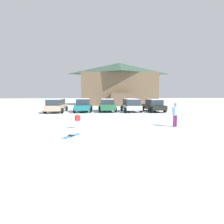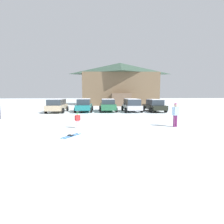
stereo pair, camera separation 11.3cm
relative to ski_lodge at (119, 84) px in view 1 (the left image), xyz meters
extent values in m
plane|color=white|center=(-2.77, -30.04, -4.42)|extent=(160.00, 160.00, 0.00)
cube|color=brown|center=(0.00, 0.07, -1.20)|extent=(15.19, 8.81, 6.42)
pyramid|color=#355040|center=(0.00, 0.07, 3.16)|extent=(15.82, 9.44, 2.30)
cube|color=brown|center=(-0.24, -4.87, -3.22)|extent=(3.68, 1.97, 2.40)
cube|color=tan|center=(-9.50, -14.98, -3.78)|extent=(1.86, 4.47, 0.62)
cube|color=#2D3842|center=(-9.50, -15.07, -3.13)|extent=(1.63, 3.40, 0.67)
cube|color=white|center=(-9.50, -15.07, -2.77)|extent=(1.52, 3.23, 0.06)
cylinder|color=black|center=(-10.50, -13.60, -4.10)|extent=(0.22, 0.64, 0.64)
cylinder|color=black|center=(-8.52, -13.60, -4.10)|extent=(0.22, 0.64, 0.64)
cylinder|color=black|center=(-10.49, -16.37, -4.10)|extent=(0.22, 0.64, 0.64)
cylinder|color=black|center=(-8.51, -16.36, -4.10)|extent=(0.22, 0.64, 0.64)
cube|color=#1D787A|center=(-6.19, -14.37, -3.79)|extent=(1.81, 4.73, 0.60)
cube|color=#2D3842|center=(-6.20, -14.60, -3.14)|extent=(1.59, 2.46, 0.70)
cube|color=white|center=(-6.20, -14.60, -2.76)|extent=(1.48, 2.34, 0.06)
cylinder|color=black|center=(-7.16, -12.90, -4.10)|extent=(0.22, 0.64, 0.64)
cylinder|color=black|center=(-5.22, -12.91, -4.10)|extent=(0.22, 0.64, 0.64)
cylinder|color=black|center=(-7.17, -15.83, -4.10)|extent=(0.22, 0.64, 0.64)
cylinder|color=black|center=(-5.23, -15.84, -4.10)|extent=(0.22, 0.64, 0.64)
cube|color=#256641|center=(-3.15, -14.41, -3.76)|extent=(1.95, 4.51, 0.68)
cube|color=#2D3842|center=(-3.15, -14.63, -3.12)|extent=(1.67, 2.36, 0.59)
cube|color=white|center=(-3.15, -14.63, -2.80)|extent=(1.56, 2.24, 0.06)
cylinder|color=black|center=(-4.17, -13.05, -4.10)|extent=(0.24, 0.65, 0.64)
cylinder|color=black|center=(-2.20, -13.00, -4.10)|extent=(0.24, 0.65, 0.64)
cylinder|color=black|center=(-4.11, -15.82, -4.10)|extent=(0.24, 0.65, 0.64)
cylinder|color=black|center=(-2.13, -15.77, -4.10)|extent=(0.24, 0.65, 0.64)
cube|color=silver|center=(-0.10, -14.94, -3.82)|extent=(2.00, 4.34, 0.55)
cube|color=#2D3842|center=(-0.09, -15.02, -3.18)|extent=(1.74, 3.31, 0.73)
cube|color=white|center=(-0.09, -15.02, -2.78)|extent=(1.62, 3.14, 0.06)
cylinder|color=black|center=(-1.14, -13.64, -4.10)|extent=(0.24, 0.65, 0.64)
cylinder|color=black|center=(0.86, -13.57, -4.10)|extent=(0.24, 0.65, 0.64)
cylinder|color=black|center=(-1.05, -16.30, -4.10)|extent=(0.24, 0.65, 0.64)
cylinder|color=black|center=(0.94, -16.23, -4.10)|extent=(0.24, 0.65, 0.64)
cube|color=black|center=(2.83, -15.00, -3.82)|extent=(2.14, 4.44, 0.56)
cube|color=#2D3842|center=(2.85, -15.22, -3.21)|extent=(1.76, 2.36, 0.66)
cube|color=white|center=(2.85, -15.22, -2.84)|extent=(1.64, 2.24, 0.06)
cylinder|color=black|center=(1.76, -13.75, -4.10)|extent=(0.27, 0.66, 0.64)
cylinder|color=black|center=(3.69, -13.59, -4.10)|extent=(0.27, 0.66, 0.64)
cylinder|color=black|center=(1.97, -16.41, -4.10)|extent=(0.27, 0.66, 0.64)
cylinder|color=black|center=(3.90, -16.26, -4.10)|extent=(0.27, 0.66, 0.64)
cylinder|color=#712A5F|center=(1.03, -25.46, -4.01)|extent=(0.15, 0.15, 0.82)
cylinder|color=#712A5F|center=(1.20, -25.40, -4.01)|extent=(0.15, 0.15, 0.82)
cube|color=#96BBD7|center=(1.11, -25.43, -3.31)|extent=(0.46, 0.37, 0.58)
cylinder|color=#96BBD7|center=(0.88, -25.53, -3.29)|extent=(0.11, 0.11, 0.55)
cylinder|color=#96BBD7|center=(1.35, -25.33, -3.29)|extent=(0.11, 0.11, 0.55)
sphere|color=tan|center=(1.11, -25.43, -2.91)|extent=(0.21, 0.21, 0.21)
cylinder|color=pink|center=(1.11, -25.43, -2.80)|extent=(0.20, 0.20, 0.10)
cylinder|color=silver|center=(-5.65, -25.53, -4.16)|extent=(0.09, 0.09, 0.51)
cylinder|color=silver|center=(-5.54, -25.49, -4.16)|extent=(0.09, 0.09, 0.51)
cube|color=red|center=(-5.60, -25.51, -3.72)|extent=(0.29, 0.23, 0.36)
cylinder|color=red|center=(-5.75, -25.56, -3.71)|extent=(0.07, 0.07, 0.35)
cylinder|color=red|center=(-5.44, -25.45, -3.71)|extent=(0.07, 0.07, 0.35)
sphere|color=tan|center=(-5.60, -25.51, -3.47)|extent=(0.13, 0.13, 0.13)
cylinder|color=green|center=(-5.60, -25.51, -3.40)|extent=(0.13, 0.13, 0.06)
cube|color=blue|center=(-5.75, -27.61, -4.41)|extent=(0.79, 1.16, 0.02)
cube|color=black|center=(-5.78, -27.65, -4.37)|extent=(0.18, 0.21, 0.06)
cube|color=blue|center=(-5.58, -27.72, -4.41)|extent=(0.79, 1.16, 0.02)
cube|color=black|center=(-5.61, -27.76, -4.37)|extent=(0.18, 0.21, 0.06)
camera|label=1|loc=(-4.14, -37.11, -2.11)|focal=28.00mm
camera|label=2|loc=(-4.03, -37.12, -2.11)|focal=28.00mm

